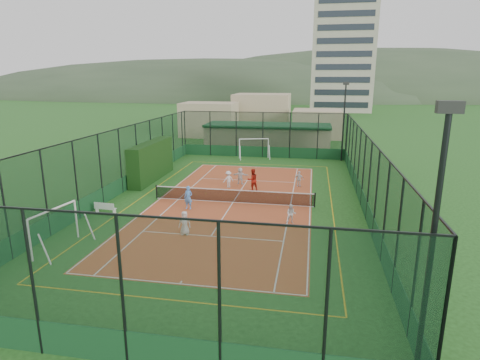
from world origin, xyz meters
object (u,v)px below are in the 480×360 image
(floodlight_se, at_px, (430,260))
(child_near_left, at_px, (185,223))
(floodlight_ne, at_px, (344,122))
(apartment_tower, at_px, (343,51))
(child_near_right, at_px, (291,214))
(coach, at_px, (253,180))
(futsal_goal_far, at_px, (254,149))
(child_far_back, at_px, (240,176))
(child_far_left, at_px, (228,179))
(white_bench, at_px, (105,208))
(child_near_mid, at_px, (188,198))
(futsal_goal_near, at_px, (55,229))
(child_far_right, at_px, (299,179))
(clubhouse, at_px, (268,137))

(floodlight_se, bearing_deg, child_near_left, 134.83)
(floodlight_ne, xyz_separation_m, apartment_tower, (3.40, 65.40, 10.88))
(child_near_right, bearing_deg, coach, 122.10)
(futsal_goal_far, distance_m, child_far_back, 11.26)
(futsal_goal_far, relative_size, child_near_right, 2.74)
(futsal_goal_far, bearing_deg, child_far_back, -103.65)
(apartment_tower, distance_m, child_far_back, 79.21)
(futsal_goal_far, height_order, child_far_left, futsal_goal_far)
(white_bench, xyz_separation_m, child_near_mid, (5.09, 1.95, 0.40))
(child_far_back, relative_size, coach, 0.81)
(floodlight_se, bearing_deg, child_near_right, 107.98)
(child_near_right, relative_size, child_far_left, 0.87)
(child_near_right, xyz_separation_m, child_far_back, (-4.72, 8.55, 0.11))
(child_near_mid, relative_size, child_far_left, 1.15)
(apartment_tower, bearing_deg, futsal_goal_far, -101.10)
(apartment_tower, bearing_deg, floodlight_ne, -92.98)
(apartment_tower, distance_m, child_far_left, 80.53)
(child_near_mid, bearing_deg, coach, 64.30)
(child_near_mid, relative_size, coach, 0.91)
(futsal_goal_far, xyz_separation_m, coach, (1.80, -12.96, -0.18))
(white_bench, xyz_separation_m, coach, (8.72, 7.24, 0.48))
(floodlight_ne, height_order, futsal_goal_near, floodlight_ne)
(apartment_tower, bearing_deg, child_near_right, -95.12)
(floodlight_ne, bearing_deg, child_far_back, -127.91)
(futsal_goal_near, distance_m, child_near_left, 6.80)
(child_far_right, bearing_deg, floodlight_ne, -92.60)
(child_near_mid, bearing_deg, child_near_left, -66.49)
(child_far_left, bearing_deg, child_near_right, 90.31)
(floodlight_ne, distance_m, child_far_back, 15.00)
(child_near_left, xyz_separation_m, child_far_left, (0.39, 10.25, -0.00))
(floodlight_se, bearing_deg, white_bench, 142.21)
(child_near_right, distance_m, coach, 7.65)
(futsal_goal_near, bearing_deg, child_near_right, -54.78)
(floodlight_ne, distance_m, apartment_tower, 66.39)
(floodlight_se, bearing_deg, child_far_right, 100.63)
(apartment_tower, relative_size, child_far_left, 21.62)
(futsal_goal_near, xyz_separation_m, child_far_right, (12.13, 14.61, -0.42))
(clubhouse, height_order, apartment_tower, apartment_tower)
(floodlight_se, distance_m, futsal_goal_near, 17.99)
(child_far_right, distance_m, coach, 4.04)
(futsal_goal_near, distance_m, futsal_goal_far, 26.61)
(child_far_left, height_order, coach, coach)
(floodlight_ne, relative_size, child_near_right, 6.81)
(child_near_right, height_order, child_far_right, child_far_right)
(child_far_back, bearing_deg, coach, 128.19)
(child_near_left, bearing_deg, clubhouse, 79.27)
(white_bench, xyz_separation_m, futsal_goal_far, (6.92, 20.20, 0.66))
(floodlight_se, height_order, white_bench, floodlight_se)
(child_far_back, bearing_deg, futsal_goal_far, -86.23)
(child_far_back, bearing_deg, white_bench, 51.55)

